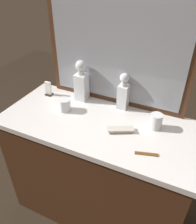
% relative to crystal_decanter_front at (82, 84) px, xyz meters
% --- Properties ---
extents(ground_plane, '(6.00, 6.00, 0.00)m').
position_rel_crystal_decanter_front_xyz_m(ground_plane, '(0.23, -0.21, -1.04)').
color(ground_plane, '#2D2319').
extents(dresser, '(1.30, 0.60, 0.92)m').
position_rel_crystal_decanter_front_xyz_m(dresser, '(0.23, -0.21, -0.58)').
color(dresser, '#472816').
rests_on(dresser, ground_plane).
extents(dresser_mirror, '(1.00, 0.03, 0.78)m').
position_rel_crystal_decanter_front_xyz_m(dresser_mirror, '(0.23, 0.07, 0.27)').
color(dresser_mirror, '#472816').
rests_on(dresser_mirror, dresser).
extents(crystal_decanter_front, '(0.09, 0.09, 0.31)m').
position_rel_crystal_decanter_front_xyz_m(crystal_decanter_front, '(0.00, 0.00, 0.00)').
color(crystal_decanter_front, white).
rests_on(crystal_decanter_front, dresser).
extents(crystal_decanter_far_left, '(0.07, 0.07, 0.26)m').
position_rel_crystal_decanter_front_xyz_m(crystal_decanter_far_left, '(0.32, 0.02, -0.02)').
color(crystal_decanter_far_left, white).
rests_on(crystal_decanter_far_left, dresser).
extents(crystal_tumbler_right, '(0.08, 0.08, 0.10)m').
position_rel_crystal_decanter_front_xyz_m(crystal_tumbler_right, '(0.58, -0.11, -0.08)').
color(crystal_tumbler_right, white).
rests_on(crystal_tumbler_right, dresser).
extents(crystal_tumbler_far_right, '(0.09, 0.09, 0.09)m').
position_rel_crystal_decanter_front_xyz_m(crystal_tumbler_far_right, '(-0.04, -0.18, -0.08)').
color(crystal_tumbler_far_right, white).
rests_on(crystal_tumbler_far_right, dresser).
extents(silver_brush_left, '(0.17, 0.12, 0.02)m').
position_rel_crystal_decanter_front_xyz_m(silver_brush_left, '(0.40, -0.24, -0.11)').
color(silver_brush_left, '#B7A88C').
rests_on(silver_brush_left, dresser).
extents(tortoiseshell_comb, '(0.13, 0.05, 0.01)m').
position_rel_crystal_decanter_front_xyz_m(tortoiseshell_comb, '(0.60, -0.36, -0.12)').
color(tortoiseshell_comb, brown).
rests_on(tortoiseshell_comb, dresser).
extents(napkin_holder, '(0.05, 0.05, 0.11)m').
position_rel_crystal_decanter_front_xyz_m(napkin_holder, '(-0.26, -0.05, -0.08)').
color(napkin_holder, black).
rests_on(napkin_holder, dresser).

